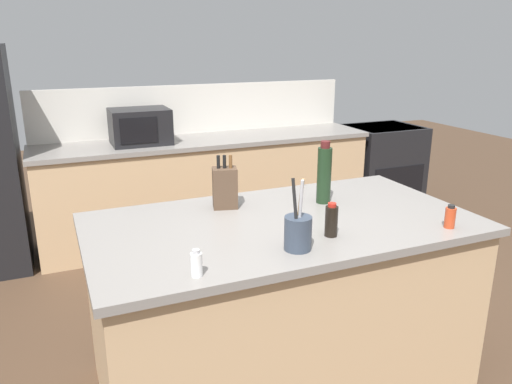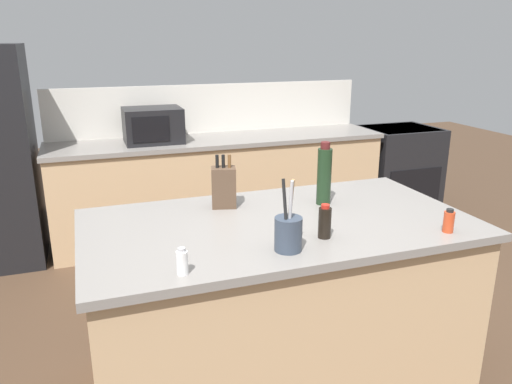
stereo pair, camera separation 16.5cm
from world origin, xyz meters
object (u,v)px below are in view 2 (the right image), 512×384
(salt_shaker, at_px, (182,262))
(wine_bottle, at_px, (324,175))
(spice_jar_paprika, at_px, (449,221))
(utensil_crock, at_px, (288,232))
(microwave, at_px, (153,125))
(range_oven, at_px, (397,170))
(knife_block, at_px, (224,187))
(soy_sauce_bottle, at_px, (325,222))

(salt_shaker, height_order, wine_bottle, wine_bottle)
(salt_shaker, distance_m, wine_bottle, 1.09)
(spice_jar_paprika, bearing_deg, utensil_crock, 176.02)
(microwave, relative_size, salt_shaker, 4.48)
(range_oven, bearing_deg, knife_block, -142.43)
(soy_sauce_bottle, relative_size, spice_jar_paprika, 1.39)
(utensil_crock, xyz_separation_m, soy_sauce_bottle, (0.21, 0.08, -0.01))
(range_oven, bearing_deg, wine_bottle, -133.57)
(knife_block, distance_m, utensil_crock, 0.66)
(knife_block, distance_m, wine_bottle, 0.55)
(microwave, bearing_deg, knife_block, -86.88)
(range_oven, xyz_separation_m, knife_block, (-2.46, -1.89, 0.59))
(knife_block, bearing_deg, soy_sauce_bottle, -46.93)
(range_oven, bearing_deg, salt_shaker, -137.25)
(knife_block, xyz_separation_m, wine_bottle, (0.53, -0.13, 0.05))
(salt_shaker, relative_size, spice_jar_paprika, 0.96)
(utensil_crock, bearing_deg, wine_bottle, 50.33)
(wine_bottle, bearing_deg, spice_jar_paprika, -57.46)
(wine_bottle, bearing_deg, salt_shaker, -146.76)
(knife_block, bearing_deg, range_oven, 51.99)
(wine_bottle, xyz_separation_m, spice_jar_paprika, (0.37, -0.58, -0.11))
(microwave, relative_size, soy_sauce_bottle, 3.08)
(knife_block, bearing_deg, spice_jar_paprika, -23.81)
(salt_shaker, bearing_deg, wine_bottle, 33.24)
(utensil_crock, relative_size, salt_shaker, 2.90)
(spice_jar_paprika, bearing_deg, salt_shaker, -179.12)
(soy_sauce_bottle, height_order, spice_jar_paprika, soy_sauce_bottle)
(soy_sauce_bottle, bearing_deg, wine_bottle, 63.85)
(wine_bottle, distance_m, spice_jar_paprika, 0.69)
(range_oven, distance_m, wine_bottle, 2.87)
(microwave, bearing_deg, utensil_crock, -85.40)
(range_oven, relative_size, soy_sauce_bottle, 5.73)
(microwave, relative_size, spice_jar_paprika, 4.30)
(range_oven, distance_m, salt_shaker, 3.90)
(wine_bottle, bearing_deg, knife_block, 165.95)
(soy_sauce_bottle, distance_m, spice_jar_paprika, 0.60)
(microwave, distance_m, spice_jar_paprika, 2.79)
(range_oven, distance_m, soy_sauce_bottle, 3.32)
(spice_jar_paprika, bearing_deg, knife_block, 141.77)
(wine_bottle, distance_m, soy_sauce_bottle, 0.50)
(utensil_crock, bearing_deg, soy_sauce_bottle, 19.79)
(spice_jar_paprika, bearing_deg, range_oven, 59.05)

